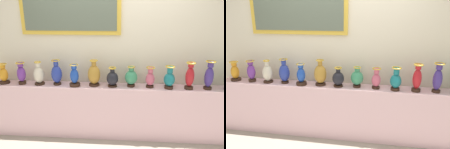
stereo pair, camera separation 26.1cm
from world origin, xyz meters
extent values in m
plane|color=gray|center=(0.00, 0.00, 0.00)|extent=(12.52, 12.52, 0.00)
cube|color=beige|center=(0.00, 0.00, 0.42)|extent=(3.82, 0.30, 0.85)
cube|color=beige|center=(0.00, 0.21, 1.45)|extent=(6.52, 0.10, 2.90)
cube|color=gold|center=(-0.63, 0.15, 1.92)|extent=(1.49, 0.03, 0.65)
cube|color=#576252|center=(-0.63, 0.13, 1.92)|extent=(1.37, 0.01, 0.53)
cylinder|color=#382319|center=(-1.68, -0.02, 0.87)|extent=(0.16, 0.16, 0.04)
ellipsoid|color=orange|center=(-1.68, -0.02, 0.99)|extent=(0.13, 0.13, 0.21)
cylinder|color=orange|center=(-1.68, -0.02, 1.12)|extent=(0.08, 0.08, 0.06)
torus|color=gold|center=(-1.68, -0.02, 1.16)|extent=(0.14, 0.14, 0.01)
cylinder|color=#382319|center=(-1.39, -0.02, 0.87)|extent=(0.11, 0.11, 0.04)
ellipsoid|color=#6B3393|center=(-1.39, -0.02, 1.01)|extent=(0.12, 0.12, 0.24)
cylinder|color=#6B3393|center=(-1.39, -0.02, 1.16)|extent=(0.08, 0.08, 0.06)
torus|color=gold|center=(-1.39, -0.02, 1.18)|extent=(0.13, 0.13, 0.02)
cylinder|color=#382319|center=(-1.12, -0.02, 0.86)|extent=(0.15, 0.15, 0.03)
ellipsoid|color=beige|center=(-1.12, -0.02, 1.00)|extent=(0.15, 0.15, 0.25)
cylinder|color=beige|center=(-1.12, -0.02, 1.16)|extent=(0.06, 0.06, 0.08)
torus|color=gold|center=(-1.12, -0.02, 1.20)|extent=(0.10, 0.10, 0.02)
cylinder|color=#382319|center=(-0.84, -0.01, 0.86)|extent=(0.12, 0.12, 0.03)
ellipsoid|color=#263899|center=(-0.84, -0.01, 1.01)|extent=(0.16, 0.16, 0.27)
cylinder|color=#263899|center=(-0.84, -0.01, 1.19)|extent=(0.07, 0.07, 0.08)
torus|color=gold|center=(-0.84, -0.01, 1.23)|extent=(0.13, 0.13, 0.01)
cylinder|color=#382319|center=(-0.56, -0.05, 0.87)|extent=(0.16, 0.16, 0.04)
ellipsoid|color=#1E47B2|center=(-0.56, -0.05, 1.00)|extent=(0.13, 0.13, 0.22)
cylinder|color=#1E47B2|center=(-0.56, -0.05, 1.15)|extent=(0.08, 0.08, 0.06)
torus|color=gold|center=(-0.56, -0.05, 1.18)|extent=(0.13, 0.13, 0.01)
cylinder|color=#382319|center=(-0.27, -0.01, 0.86)|extent=(0.16, 0.16, 0.03)
ellipsoid|color=#B27F2D|center=(-0.27, -0.01, 1.02)|extent=(0.19, 0.19, 0.28)
cylinder|color=#B27F2D|center=(-0.27, -0.01, 1.20)|extent=(0.07, 0.07, 0.07)
torus|color=gold|center=(-0.27, -0.01, 1.24)|extent=(0.12, 0.12, 0.01)
cylinder|color=#382319|center=(0.01, -0.03, 0.86)|extent=(0.14, 0.14, 0.03)
ellipsoid|color=black|center=(0.01, -0.03, 0.97)|extent=(0.17, 0.17, 0.20)
cylinder|color=black|center=(0.01, -0.03, 1.11)|extent=(0.06, 0.06, 0.06)
torus|color=gold|center=(0.01, -0.03, 1.14)|extent=(0.11, 0.11, 0.02)
cylinder|color=#382319|center=(0.29, -0.01, 0.87)|extent=(0.12, 0.12, 0.04)
ellipsoid|color=#388C60|center=(0.29, -0.01, 0.99)|extent=(0.19, 0.19, 0.21)
cylinder|color=#388C60|center=(0.29, -0.01, 1.12)|extent=(0.08, 0.08, 0.05)
torus|color=gold|center=(0.29, -0.01, 1.15)|extent=(0.11, 0.11, 0.02)
cylinder|color=#382319|center=(0.56, -0.02, 0.86)|extent=(0.11, 0.11, 0.03)
ellipsoid|color=#CC5972|center=(0.56, -0.02, 0.97)|extent=(0.13, 0.13, 0.19)
cylinder|color=#CC5972|center=(0.56, -0.02, 1.11)|extent=(0.07, 0.07, 0.08)
torus|color=gold|center=(0.56, -0.02, 1.15)|extent=(0.13, 0.13, 0.02)
cylinder|color=#382319|center=(0.83, -0.05, 0.87)|extent=(0.12, 0.12, 0.04)
ellipsoid|color=#19727A|center=(0.83, -0.05, 0.99)|extent=(0.16, 0.16, 0.20)
cylinder|color=#19727A|center=(0.83, -0.05, 1.13)|extent=(0.08, 0.08, 0.09)
torus|color=gold|center=(0.83, -0.05, 1.18)|extent=(0.14, 0.14, 0.02)
cylinder|color=#382319|center=(1.12, -0.05, 0.87)|extent=(0.12, 0.12, 0.04)
ellipsoid|color=red|center=(1.12, -0.05, 1.03)|extent=(0.12, 0.12, 0.28)
cylinder|color=red|center=(1.12, -0.05, 1.20)|extent=(0.08, 0.08, 0.06)
torus|color=gold|center=(1.12, -0.05, 1.24)|extent=(0.13, 0.13, 0.02)
cylinder|color=#382319|center=(1.39, -0.04, 0.87)|extent=(0.11, 0.11, 0.04)
ellipsoid|color=#3F2D7F|center=(1.39, -0.04, 1.03)|extent=(0.12, 0.12, 0.29)
cylinder|color=#3F2D7F|center=(1.39, -0.04, 1.22)|extent=(0.08, 0.08, 0.08)
torus|color=gold|center=(1.39, -0.04, 1.26)|extent=(0.14, 0.14, 0.02)
camera|label=1|loc=(0.23, -2.99, 1.94)|focal=33.77mm
camera|label=2|loc=(0.49, -2.96, 1.94)|focal=33.77mm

